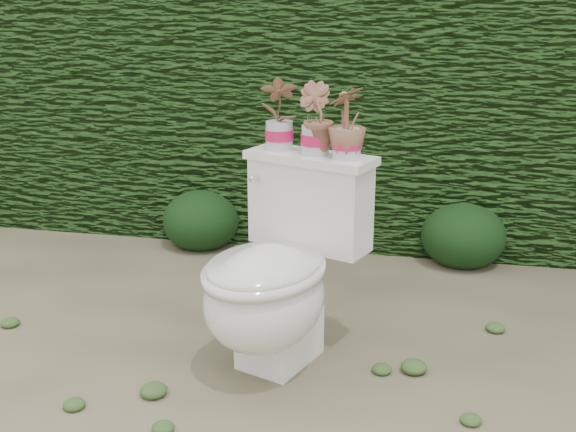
% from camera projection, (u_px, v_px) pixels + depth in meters
% --- Properties ---
extents(ground, '(60.00, 60.00, 0.00)m').
position_uv_depth(ground, '(285.00, 345.00, 2.91)').
color(ground, gray).
rests_on(ground, ground).
extents(hedge, '(8.00, 1.00, 1.60)m').
position_uv_depth(hedge, '(343.00, 92.00, 4.16)').
color(hedge, '#2C561C').
rests_on(hedge, ground).
extents(toilet, '(0.66, 0.79, 0.78)m').
position_uv_depth(toilet, '(277.00, 277.00, 2.67)').
color(toilet, white).
rests_on(toilet, ground).
extents(potted_plant_left, '(0.16, 0.12, 0.27)m').
position_uv_depth(potted_plant_left, '(279.00, 115.00, 2.77)').
color(potted_plant_left, '#366F22').
rests_on(potted_plant_left, toilet).
extents(potted_plant_center, '(0.18, 0.17, 0.26)m').
position_uv_depth(potted_plant_center, '(316.00, 121.00, 2.69)').
color(potted_plant_center, '#366F22').
rests_on(potted_plant_center, toilet).
extents(potted_plant_right, '(0.19, 0.19, 0.25)m').
position_uv_depth(potted_plant_right, '(347.00, 125.00, 2.62)').
color(potted_plant_right, '#366F22').
rests_on(potted_plant_right, toilet).
extents(liriope_clump_1, '(0.43, 0.43, 0.34)m').
position_uv_depth(liriope_clump_1, '(201.00, 215.00, 3.99)').
color(liriope_clump_1, '#183914').
rests_on(liriope_clump_1, ground).
extents(liriope_clump_2, '(0.44, 0.44, 0.35)m').
position_uv_depth(liriope_clump_2, '(464.00, 230.00, 3.74)').
color(liriope_clump_2, '#183914').
rests_on(liriope_clump_2, ground).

